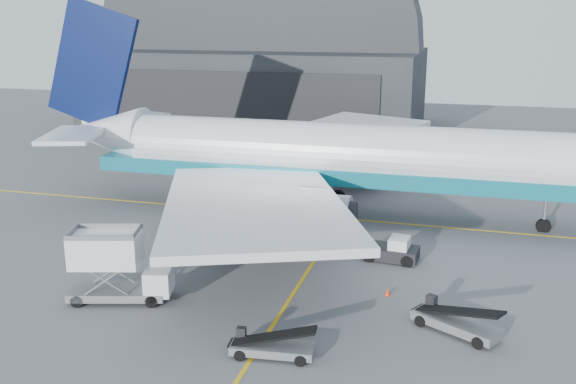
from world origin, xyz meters
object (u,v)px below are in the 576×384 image
(pushback_tug, at_px, (393,251))
(belt_loader_b, at_px, (455,322))
(belt_loader_a, at_px, (271,347))
(airliner, at_px, (324,155))
(catering_truck, at_px, (116,267))

(pushback_tug, bearing_deg, belt_loader_b, -60.24)
(belt_loader_a, relative_size, belt_loader_b, 0.91)
(airliner, distance_m, belt_loader_a, 25.68)
(airliner, height_order, belt_loader_b, airliner)
(belt_loader_a, distance_m, belt_loader_b, 10.59)
(airliner, xyz_separation_m, catering_truck, (-8.41, -21.08, -3.15))
(pushback_tug, bearing_deg, airliner, 132.30)
(pushback_tug, xyz_separation_m, belt_loader_b, (4.68, -10.15, -0.06))
(catering_truck, distance_m, pushback_tug, 19.52)
(belt_loader_b, bearing_deg, airliner, 150.34)
(airliner, height_order, pushback_tug, airliner)
(airliner, relative_size, pushback_tug, 13.38)
(airliner, distance_m, catering_truck, 22.91)
(catering_truck, xyz_separation_m, belt_loader_a, (11.23, -3.99, -1.65))
(airliner, xyz_separation_m, belt_loader_b, (11.99, -19.76, -4.72))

